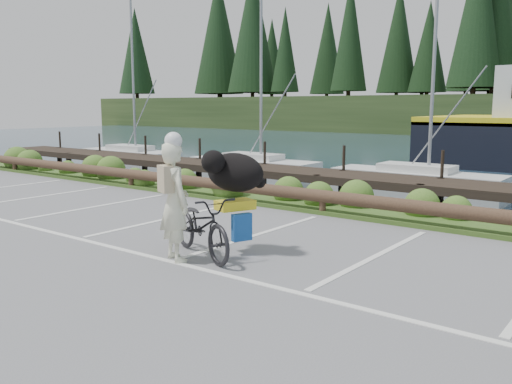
% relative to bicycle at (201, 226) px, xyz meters
% --- Properties ---
extents(ground, '(72.00, 72.00, 0.00)m').
position_rel_bicycle_xyz_m(ground, '(-0.18, -0.18, -0.54)').
color(ground, '#5E5E60').
extents(vegetation_strip, '(34.00, 1.60, 0.10)m').
position_rel_bicycle_xyz_m(vegetation_strip, '(-0.18, 5.12, -0.49)').
color(vegetation_strip, '#3D5B21').
rests_on(vegetation_strip, ground).
extents(log_rail, '(32.00, 0.30, 0.60)m').
position_rel_bicycle_xyz_m(log_rail, '(-0.18, 4.42, -0.54)').
color(log_rail, '#443021').
rests_on(log_rail, ground).
extents(bicycle, '(2.18, 1.44, 1.08)m').
position_rel_bicycle_xyz_m(bicycle, '(0.00, 0.00, 0.00)').
color(bicycle, black).
rests_on(bicycle, ground).
extents(cyclist, '(0.86, 0.72, 2.00)m').
position_rel_bicycle_xyz_m(cyclist, '(-0.18, -0.45, 0.46)').
color(cyclist, beige).
rests_on(cyclist, ground).
extents(dog, '(0.98, 1.32, 0.69)m').
position_rel_bicycle_xyz_m(dog, '(0.25, 0.61, 0.89)').
color(dog, black).
rests_on(dog, bicycle).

